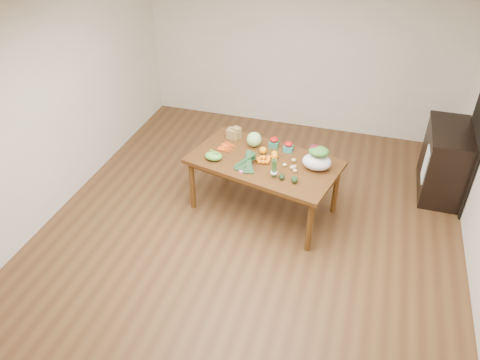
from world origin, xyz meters
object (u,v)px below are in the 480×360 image
(asparagus_bundle, at_px, (274,168))
(cabbage, at_px, (254,139))
(cabinet, at_px, (444,161))
(mandarin_cluster, at_px, (264,158))
(kale_bunch, at_px, (245,163))
(salad_bag, at_px, (317,159))
(paper_bag, at_px, (233,133))
(dining_table, at_px, (263,185))

(asparagus_bundle, bearing_deg, cabbage, 136.90)
(cabinet, xyz_separation_m, cabbage, (-2.40, -0.80, 0.37))
(cabinet, relative_size, mandarin_cluster, 5.67)
(mandarin_cluster, xyz_separation_m, asparagus_bundle, (0.19, -0.29, 0.08))
(kale_bunch, height_order, salad_bag, salad_bag)
(cabbage, bearing_deg, mandarin_cluster, -57.00)
(cabbage, height_order, salad_bag, salad_bag)
(paper_bag, relative_size, mandarin_cluster, 1.19)
(mandarin_cluster, bearing_deg, cabinet, 27.22)
(mandarin_cluster, relative_size, asparagus_bundle, 0.72)
(kale_bunch, bearing_deg, paper_bag, 131.69)
(mandarin_cluster, distance_m, salad_bag, 0.64)
(cabbage, relative_size, mandarin_cluster, 1.05)
(asparagus_bundle, bearing_deg, paper_bag, 147.81)
(paper_bag, height_order, cabbage, cabbage)
(cabbage, height_order, mandarin_cluster, cabbage)
(asparagus_bundle, xyz_separation_m, salad_bag, (0.44, 0.32, 0.01))
(cabbage, xyz_separation_m, asparagus_bundle, (0.41, -0.61, 0.03))
(asparagus_bundle, bearing_deg, cabinet, 48.56)
(cabbage, distance_m, kale_bunch, 0.53)
(cabinet, bearing_deg, salad_bag, -144.86)
(paper_bag, xyz_separation_m, salad_bag, (1.16, -0.41, 0.06))
(kale_bunch, height_order, asparagus_bundle, asparagus_bundle)
(dining_table, relative_size, mandarin_cluster, 9.87)
(cabinet, distance_m, paper_bag, 2.81)
(cabbage, xyz_separation_m, salad_bag, (0.84, -0.29, 0.04))
(dining_table, xyz_separation_m, cabinet, (2.18, 1.10, 0.10))
(cabinet, bearing_deg, cabbage, -161.52)
(asparagus_bundle, distance_m, salad_bag, 0.54)
(cabbage, xyz_separation_m, mandarin_cluster, (0.21, -0.32, -0.05))
(salad_bag, bearing_deg, asparagus_bundle, -144.14)
(paper_bag, bearing_deg, mandarin_cluster, -40.33)
(paper_bag, distance_m, mandarin_cluster, 0.69)
(paper_bag, height_order, mandarin_cluster, paper_bag)
(dining_table, bearing_deg, cabinet, 39.94)
(paper_bag, relative_size, asparagus_bundle, 0.86)
(dining_table, distance_m, cabinet, 2.44)
(kale_bunch, relative_size, asparagus_bundle, 1.60)
(cabbage, relative_size, asparagus_bundle, 0.76)
(cabbage, distance_m, asparagus_bundle, 0.73)
(mandarin_cluster, bearing_deg, cabbage, 123.00)
(cabinet, xyz_separation_m, mandarin_cluster, (-2.19, -1.12, 0.33))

